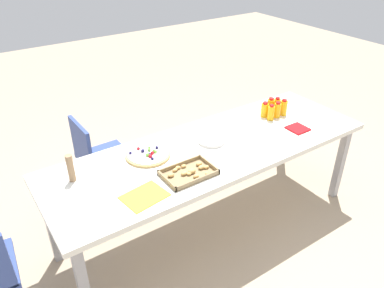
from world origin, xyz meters
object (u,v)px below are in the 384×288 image
at_px(snack_tray, 189,172).
at_px(plate_stack, 211,141).
at_px(juice_bottle_4, 277,110).
at_px(napkin_stack, 298,129).
at_px(juice_bottle_1, 271,107).
at_px(juice_bottle_3, 284,108).
at_px(juice_bottle_0, 277,105).
at_px(fruit_pizza, 148,154).
at_px(juice_bottle_2, 265,110).
at_px(cardboard_tube, 71,168).
at_px(juice_bottle_5, 271,113).
at_px(paper_folder, 144,196).
at_px(chair_near_right, 97,155).
at_px(party_table, 212,154).

height_order(snack_tray, plate_stack, snack_tray).
bearing_deg(juice_bottle_4, napkin_stack, 86.13).
relative_size(juice_bottle_1, juice_bottle_3, 1.05).
bearing_deg(juice_bottle_3, plate_stack, 1.99).
distance_m(juice_bottle_0, snack_tray, 1.20).
bearing_deg(fruit_pizza, juice_bottle_1, -179.85).
height_order(juice_bottle_0, juice_bottle_2, juice_bottle_0).
height_order(juice_bottle_1, juice_bottle_3, juice_bottle_1).
height_order(juice_bottle_1, cardboard_tube, cardboard_tube).
distance_m(juice_bottle_5, fruit_pizza, 1.12).
height_order(juice_bottle_2, paper_folder, juice_bottle_2).
relative_size(juice_bottle_2, plate_stack, 0.65).
distance_m(fruit_pizza, paper_folder, 0.46).
height_order(juice_bottle_2, juice_bottle_5, juice_bottle_5).
xyz_separation_m(chair_near_right, juice_bottle_3, (-1.45, 0.67, 0.32)).
bearing_deg(party_table, snack_tray, 29.50).
distance_m(chair_near_right, juice_bottle_1, 1.52).
distance_m(juice_bottle_5, snack_tray, 1.04).
relative_size(juice_bottle_0, paper_folder, 0.52).
xyz_separation_m(chair_near_right, napkin_stack, (-1.35, 0.92, 0.26)).
relative_size(snack_tray, plate_stack, 1.71).
distance_m(chair_near_right, juice_bottle_2, 1.46).
relative_size(fruit_pizza, snack_tray, 0.92).
xyz_separation_m(party_table, juice_bottle_5, (-0.67, -0.08, 0.13)).
height_order(napkin_stack, paper_folder, napkin_stack).
bearing_deg(chair_near_right, snack_tray, 15.60).
height_order(chair_near_right, juice_bottle_1, juice_bottle_1).
relative_size(party_table, juice_bottle_3, 17.61).
distance_m(juice_bottle_2, napkin_stack, 0.33).
distance_m(party_table, napkin_stack, 0.75).
xyz_separation_m(chair_near_right, juice_bottle_4, (-1.37, 0.67, 0.31)).
height_order(chair_near_right, juice_bottle_5, juice_bottle_5).
xyz_separation_m(juice_bottle_1, plate_stack, (0.70, 0.10, -0.06)).
relative_size(juice_bottle_1, juice_bottle_4, 1.07).
bearing_deg(cardboard_tube, juice_bottle_0, 179.55).
xyz_separation_m(party_table, snack_tray, (0.33, 0.19, 0.07)).
distance_m(fruit_pizza, napkin_stack, 1.22).
xyz_separation_m(juice_bottle_3, cardboard_tube, (1.81, -0.08, 0.03)).
distance_m(snack_tray, napkin_stack, 1.06).
relative_size(juice_bottle_3, cardboard_tube, 0.75).
relative_size(chair_near_right, napkin_stack, 5.53).
height_order(chair_near_right, napkin_stack, chair_near_right).
bearing_deg(juice_bottle_5, napkin_stack, 104.22).
height_order(fruit_pizza, cardboard_tube, cardboard_tube).
bearing_deg(paper_folder, juice_bottle_2, -164.00).
bearing_deg(chair_near_right, plate_stack, 42.11).
xyz_separation_m(juice_bottle_5, napkin_stack, (-0.06, 0.25, -0.06)).
distance_m(chair_near_right, juice_bottle_5, 1.49).
distance_m(juice_bottle_3, snack_tray, 1.19).
height_order(napkin_stack, cardboard_tube, cardboard_tube).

